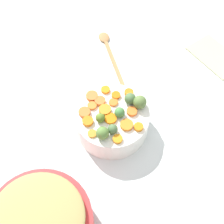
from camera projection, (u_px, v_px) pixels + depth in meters
tabletop at (113, 119)px, 1.10m from camera, size 2.40×2.40×0.02m
serving_bowl_carrots at (112, 121)px, 1.03m from camera, size 0.24×0.24×0.09m
stuffing_mound at (36, 219)px, 0.79m from camera, size 0.24×0.24×0.03m
carrot_slice_0 at (129, 93)px, 1.03m from camera, size 0.04×0.04×0.01m
carrot_slice_1 at (92, 134)px, 0.95m from camera, size 0.04×0.04×0.01m
carrot_slice_2 at (127, 125)px, 0.97m from camera, size 0.06×0.06×0.01m
carrot_slice_3 at (100, 101)px, 1.01m from camera, size 0.04×0.04×0.01m
carrot_slice_4 at (113, 104)px, 1.01m from camera, size 0.04×0.04×0.01m
carrot_slice_5 at (116, 95)px, 1.03m from camera, size 0.04×0.04×0.01m
carrot_slice_6 at (92, 96)px, 1.02m from camera, size 0.05×0.05×0.01m
carrot_slice_7 at (111, 119)px, 0.98m from camera, size 0.05×0.05×0.01m
carrot_slice_8 at (88, 121)px, 0.97m from camera, size 0.05×0.05×0.01m
carrot_slice_9 at (132, 111)px, 0.99m from camera, size 0.04×0.04×0.01m
carrot_slice_10 at (92, 106)px, 1.00m from camera, size 0.03×0.03×0.01m
carrot_slice_11 at (105, 90)px, 1.04m from camera, size 0.04×0.04×0.01m
carrot_slice_12 at (118, 139)px, 0.94m from camera, size 0.03×0.03×0.01m
carrot_slice_13 at (84, 112)px, 0.99m from camera, size 0.05×0.05×0.01m
carrot_slice_14 at (105, 110)px, 1.00m from camera, size 0.05×0.05×0.01m
carrot_slice_15 at (139, 127)px, 0.96m from camera, size 0.04×0.04×0.01m
brussels_sprout_0 at (113, 129)px, 0.95m from camera, size 0.03×0.03×0.03m
brussels_sprout_1 at (130, 99)px, 1.00m from camera, size 0.04×0.04×0.04m
brussels_sprout_2 at (102, 133)px, 0.94m from camera, size 0.04×0.04×0.04m
brussels_sprout_3 at (120, 112)px, 0.98m from camera, size 0.03×0.03×0.03m
brussels_sprout_4 at (100, 118)px, 0.97m from camera, size 0.03×0.03×0.03m
brussels_sprout_5 at (140, 102)px, 0.99m from camera, size 0.04×0.04×0.04m
wooden_spoon at (109, 51)px, 1.25m from camera, size 0.32×0.06×0.01m
dish_towel at (215, 56)px, 1.23m from camera, size 0.24×0.20×0.01m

